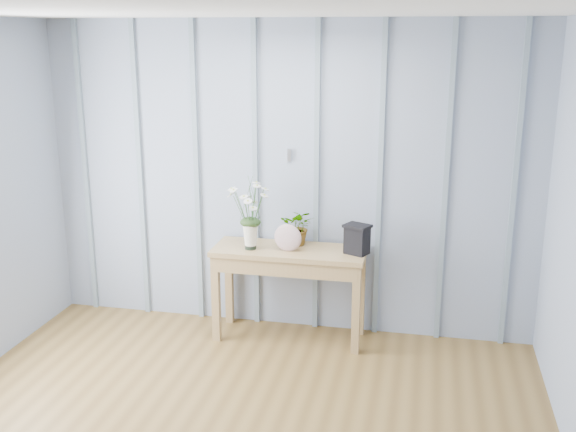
% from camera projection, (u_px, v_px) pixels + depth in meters
% --- Properties ---
extents(room_shell, '(4.00, 4.50, 2.50)m').
position_uv_depth(room_shell, '(238.00, 103.00, 3.95)').
color(room_shell, '#909CB5').
rests_on(room_shell, ground).
extents(sideboard, '(1.20, 0.45, 0.75)m').
position_uv_depth(sideboard, '(289.00, 263.00, 5.31)').
color(sideboard, '#9B7B4B').
rests_on(sideboard, ground).
extents(daisy_vase, '(0.39, 0.30, 0.56)m').
position_uv_depth(daisy_vase, '(250.00, 206.00, 5.18)').
color(daisy_vase, black).
rests_on(daisy_vase, sideboard).
extents(spider_plant, '(0.27, 0.24, 0.30)m').
position_uv_depth(spider_plant, '(298.00, 227.00, 5.34)').
color(spider_plant, '#1C3415').
rests_on(spider_plant, sideboard).
extents(felt_disc_vessel, '(0.22, 0.08, 0.22)m').
position_uv_depth(felt_disc_vessel, '(288.00, 238.00, 5.19)').
color(felt_disc_vessel, '#905668').
rests_on(felt_disc_vessel, sideboard).
extents(carved_box, '(0.23, 0.21, 0.23)m').
position_uv_depth(carved_box, '(357.00, 239.00, 5.13)').
color(carved_box, black).
rests_on(carved_box, sideboard).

